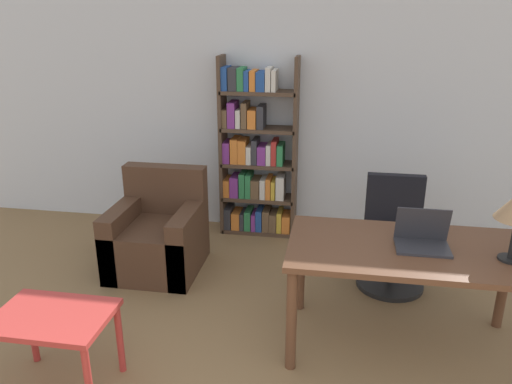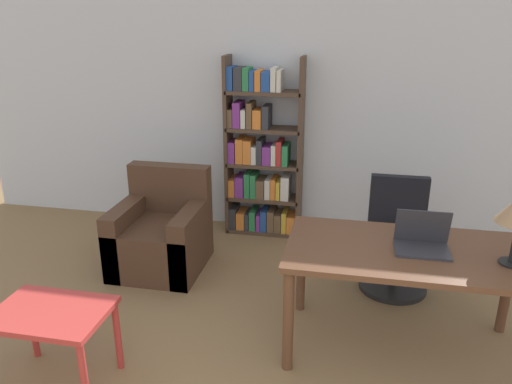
# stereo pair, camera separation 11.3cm
# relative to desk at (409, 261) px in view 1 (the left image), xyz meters

# --- Properties ---
(wall_back) EXTENTS (8.00, 0.06, 2.70)m
(wall_back) POSITION_rel_desk_xyz_m (-0.58, 1.96, 0.68)
(wall_back) COLOR silver
(wall_back) RESTS_ON ground_plane
(desk) EXTENTS (1.60, 0.84, 0.77)m
(desk) POSITION_rel_desk_xyz_m (0.00, 0.00, 0.00)
(desk) COLOR brown
(desk) RESTS_ON ground_plane
(laptop) EXTENTS (0.34, 0.25, 0.26)m
(laptop) POSITION_rel_desk_xyz_m (0.07, 0.02, 0.16)
(laptop) COLOR #2D2D33
(laptop) RESTS_ON desk
(office_chair) EXTENTS (0.57, 0.57, 0.94)m
(office_chair) POSITION_rel_desk_xyz_m (-0.01, 0.90, -0.25)
(office_chair) COLOR black
(office_chair) RESTS_ON ground_plane
(side_table_blue) EXTENTS (0.69, 0.49, 0.53)m
(side_table_blue) POSITION_rel_desk_xyz_m (-2.13, -0.79, -0.22)
(side_table_blue) COLOR #B2332D
(side_table_blue) RESTS_ON ground_plane
(armchair) EXTENTS (0.76, 0.79, 0.89)m
(armchair) POSITION_rel_desk_xyz_m (-2.07, 0.82, -0.37)
(armchair) COLOR #472D1E
(armchair) RESTS_ON ground_plane
(bookshelf) EXTENTS (0.78, 0.28, 1.83)m
(bookshelf) POSITION_rel_desk_xyz_m (-1.34, 1.77, 0.15)
(bookshelf) COLOR #4C3828
(bookshelf) RESTS_ON ground_plane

